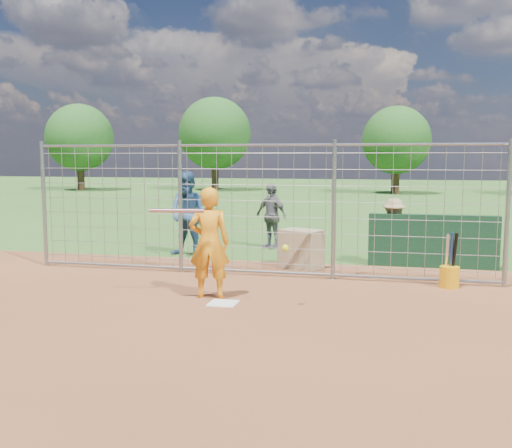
% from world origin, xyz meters
% --- Properties ---
extents(ground, '(100.00, 100.00, 0.00)m').
position_xyz_m(ground, '(0.00, 0.00, 0.00)').
color(ground, '#2D591E').
rests_on(ground, ground).
extents(infield_dirt, '(18.00, 18.00, 0.00)m').
position_xyz_m(infield_dirt, '(0.00, -3.00, 0.01)').
color(infield_dirt, brown).
rests_on(infield_dirt, ground).
extents(home_plate, '(0.43, 0.43, 0.02)m').
position_xyz_m(home_plate, '(0.00, -0.20, 0.01)').
color(home_plate, silver).
rests_on(home_plate, ground).
extents(dugout_wall, '(2.60, 0.20, 1.10)m').
position_xyz_m(dugout_wall, '(3.40, 3.60, 0.55)').
color(dugout_wall, '#11381E').
rests_on(dugout_wall, ground).
extents(batter, '(0.73, 0.54, 1.81)m').
position_xyz_m(batter, '(-0.33, 0.15, 0.90)').
color(batter, orange).
rests_on(batter, ground).
extents(bystander_a, '(1.05, 0.88, 1.95)m').
position_xyz_m(bystander_a, '(-1.99, 3.82, 0.97)').
color(bystander_a, navy).
rests_on(bystander_a, ground).
extents(bystander_b, '(1.02, 0.84, 1.63)m').
position_xyz_m(bystander_b, '(-0.35, 5.35, 0.82)').
color(bystander_b, slate).
rests_on(bystander_b, ground).
extents(bystander_c, '(1.04, 0.81, 1.41)m').
position_xyz_m(bystander_c, '(2.61, 3.80, 0.71)').
color(bystander_c, '#977D52').
rests_on(bystander_c, ground).
extents(equipment_bin, '(0.95, 0.82, 0.80)m').
position_xyz_m(equipment_bin, '(0.77, 2.91, 0.40)').
color(equipment_bin, tan).
rests_on(equipment_bin, ground).
extents(equipment_in_play, '(2.21, 0.19, 0.61)m').
position_xyz_m(equipment_in_play, '(-0.33, -0.19, 1.32)').
color(equipment_in_play, silver).
rests_on(equipment_in_play, ground).
extents(bucket_with_bats, '(0.34, 0.37, 0.98)m').
position_xyz_m(bucket_with_bats, '(3.56, 1.76, 0.25)').
color(bucket_with_bats, orange).
rests_on(bucket_with_bats, ground).
extents(backstop_fence, '(9.08, 0.08, 2.60)m').
position_xyz_m(backstop_fence, '(0.00, 2.00, 1.26)').
color(backstop_fence, gray).
rests_on(backstop_fence, ground).
extents(tree_line, '(44.66, 6.72, 6.48)m').
position_xyz_m(tree_line, '(3.13, 28.13, 3.71)').
color(tree_line, '#3F2B19').
rests_on(tree_line, ground).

